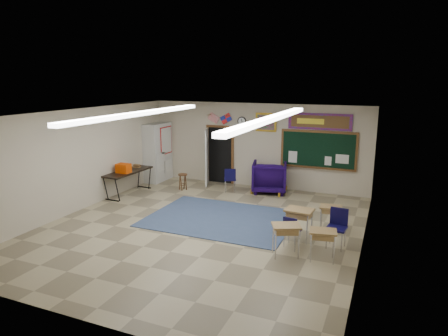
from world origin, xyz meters
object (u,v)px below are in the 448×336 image
at_px(student_desk_front_left, 299,223).
at_px(folding_table, 129,181).
at_px(wingback_armchair, 269,177).
at_px(wooden_stool, 183,182).
at_px(student_desk_front_right, 330,217).

xyz_separation_m(student_desk_front_left, folding_table, (-6.17, 1.65, 0.01)).
xyz_separation_m(wingback_armchair, wooden_stool, (-2.88, -0.93, -0.24)).
relative_size(student_desk_front_left, student_desk_front_right, 1.18).
distance_m(wingback_armchair, folding_table, 4.81).
relative_size(student_desk_front_right, wooden_stool, 1.15).
height_order(student_desk_front_left, folding_table, folding_table).
bearing_deg(student_desk_front_right, folding_table, 168.90).
bearing_deg(student_desk_front_left, folding_table, 170.49).
xyz_separation_m(student_desk_front_left, wooden_stool, (-4.73, 2.83, -0.14)).
bearing_deg(student_desk_front_left, student_desk_front_right, 60.57).
bearing_deg(wooden_stool, student_desk_front_left, -30.87).
bearing_deg(wingback_armchair, student_desk_front_right, 116.84).
height_order(wingback_armchair, wooden_stool, wingback_armchair).
xyz_separation_m(student_desk_front_left, student_desk_front_right, (0.63, 0.90, -0.07)).
distance_m(folding_table, wooden_stool, 1.87).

